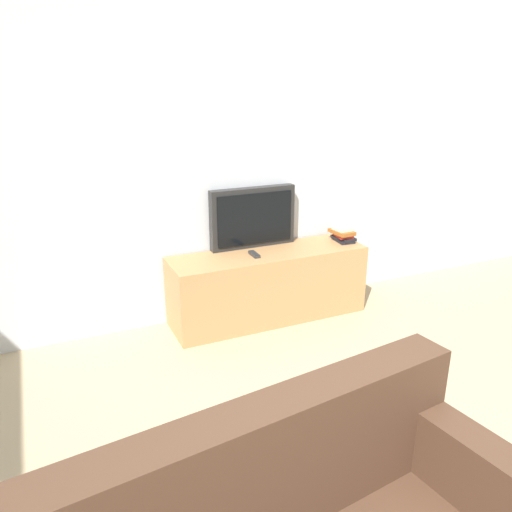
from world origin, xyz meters
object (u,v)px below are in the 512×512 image
television (253,218)px  remote_on_stand (254,254)px  tv_stand (268,285)px  book_stack (343,234)px

television → remote_on_stand: bearing=-111.8°
tv_stand → book_stack: 0.78m
book_stack → tv_stand: bearing=-179.8°
tv_stand → book_stack: bearing=0.2°
television → book_stack: 0.79m
television → book_stack: (0.75, -0.18, -0.18)m
remote_on_stand → television: bearing=68.2°
tv_stand → remote_on_stand: 0.33m
book_stack → remote_on_stand: size_ratio=1.58×
book_stack → remote_on_stand: (-0.84, -0.03, -0.05)m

